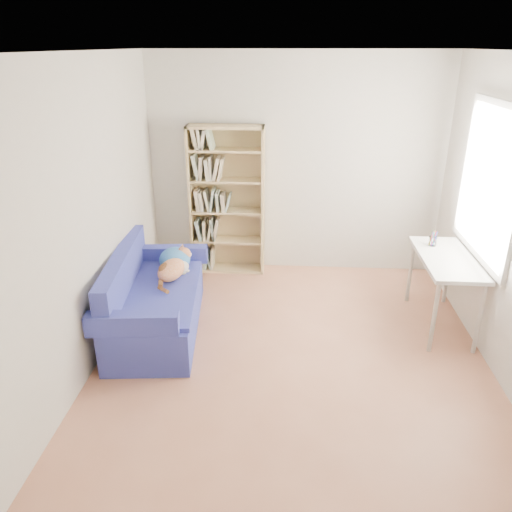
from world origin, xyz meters
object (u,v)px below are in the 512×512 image
(sofa, at_px, (155,299))
(bookshelf, at_px, (227,207))
(pen_cup, at_px, (433,240))
(desk, at_px, (446,265))

(sofa, distance_m, bookshelf, 1.64)
(bookshelf, relative_size, pen_cup, 11.37)
(bookshelf, xyz_separation_m, desk, (2.29, -1.21, -0.16))
(sofa, height_order, pen_cup, pen_cup)
(desk, relative_size, pen_cup, 6.95)
(desk, height_order, pen_cup, pen_cup)
(sofa, height_order, desk, sofa)
(desk, xyz_separation_m, pen_cup, (-0.07, 0.30, 0.14))
(bookshelf, height_order, pen_cup, bookshelf)
(sofa, xyz_separation_m, bookshelf, (0.56, 1.46, 0.52))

